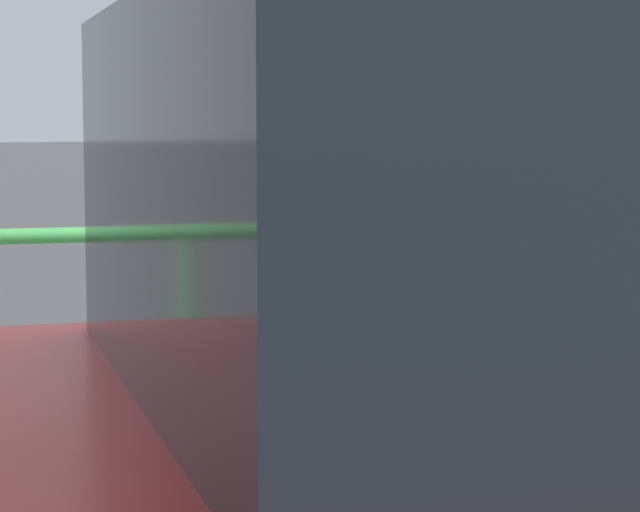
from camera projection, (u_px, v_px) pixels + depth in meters
name	position (u px, v px, depth m)	size (l,w,h in m)	color
parking_meter	(402.00, 238.00, 3.94)	(0.16, 0.17, 1.52)	slate
pedestrian_at_meter	(196.00, 271.00, 3.79)	(0.63, 0.60, 1.73)	#1E233F
background_railing	(300.00, 295.00, 5.38)	(24.06, 0.06, 1.01)	#2D7A38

